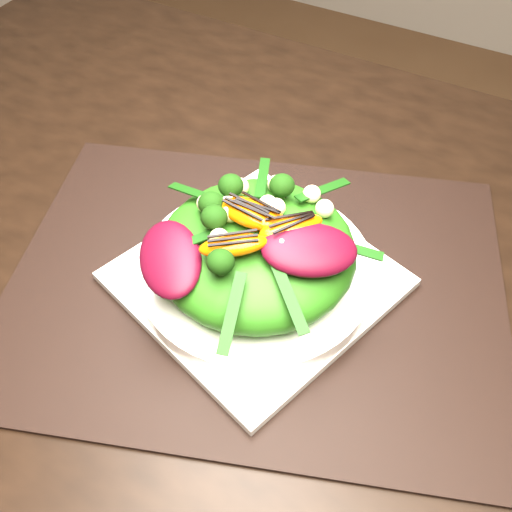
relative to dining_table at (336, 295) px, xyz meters
The scene contains 11 objects.
floor 0.73m from the dining_table, ahead, with size 4.00×4.00×0.01m, color brown.
dining_table is the anchor object (origin of this frame).
placemat 0.09m from the dining_table, 150.89° to the right, with size 0.54×0.41×0.00m, color black.
plate_base 0.10m from the dining_table, 150.89° to the right, with size 0.26×0.26×0.01m, color silver.
salad_bowl 0.10m from the dining_table, 150.89° to the right, with size 0.25×0.25×0.02m, color white.
lettuce_mound 0.12m from the dining_table, 150.89° to the right, with size 0.21×0.21×0.07m, color #2B6913.
radicchio_leaf 0.13m from the dining_table, 110.26° to the right, with size 0.09×0.06×0.02m, color #410615.
orange_segment 0.16m from the dining_table, behind, with size 0.07×0.03×0.02m, color #E05403.
broccoli_floret 0.18m from the dining_table, behind, with size 0.04×0.04×0.04m, color black.
macadamia_nut 0.16m from the dining_table, 121.05° to the right, with size 0.02×0.02×0.02m, color #FAE1B0.
balsamic_drizzle 0.16m from the dining_table, behind, with size 0.04×0.00×0.00m, color black.
Camera 1 is at (0.12, -0.41, 1.27)m, focal length 42.00 mm.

